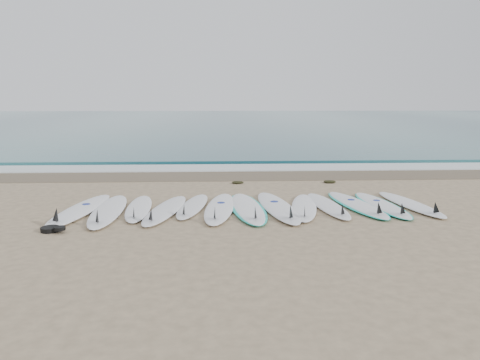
{
  "coord_description": "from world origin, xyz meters",
  "views": [
    {
      "loc": [
        -0.6,
        -9.48,
        2.35
      ],
      "look_at": [
        -0.13,
        1.22,
        0.4
      ],
      "focal_mm": 35.0,
      "sensor_mm": 36.0,
      "label": 1
    }
  ],
  "objects_px": {
    "surfboard_12": "(411,204)",
    "leash_coil": "(52,229)",
    "surfboard_0": "(79,210)",
    "surfboard_6": "(248,208)"
  },
  "relations": [
    {
      "from": "surfboard_6",
      "to": "leash_coil",
      "type": "distance_m",
      "value": 3.77
    },
    {
      "from": "surfboard_0",
      "to": "leash_coil",
      "type": "relative_size",
      "value": 6.37
    },
    {
      "from": "surfboard_0",
      "to": "surfboard_12",
      "type": "distance_m",
      "value": 6.95
    },
    {
      "from": "surfboard_0",
      "to": "surfboard_12",
      "type": "height_order",
      "value": "surfboard_0"
    },
    {
      "from": "leash_coil",
      "to": "surfboard_0",
      "type": "bearing_deg",
      "value": 86.55
    },
    {
      "from": "surfboard_6",
      "to": "leash_coil",
      "type": "height_order",
      "value": "surfboard_6"
    },
    {
      "from": "surfboard_12",
      "to": "leash_coil",
      "type": "height_order",
      "value": "surfboard_12"
    },
    {
      "from": "surfboard_6",
      "to": "leash_coil",
      "type": "bearing_deg",
      "value": -163.4
    },
    {
      "from": "surfboard_0",
      "to": "surfboard_6",
      "type": "xyz_separation_m",
      "value": [
        3.43,
        0.06,
        -0.01
      ]
    },
    {
      "from": "surfboard_0",
      "to": "leash_coil",
      "type": "distance_m",
      "value": 1.32
    }
  ]
}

